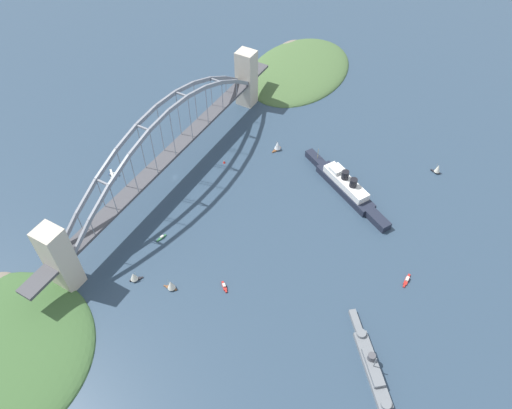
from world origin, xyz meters
TOP-DOWN VIEW (x-y plane):
  - ground_plane at (0.00, 0.00)m, footprint 1400.00×1400.00m
  - harbor_arch_bridge at (0.00, -0.00)m, footprint 305.16×16.80m
  - headland_west_shore at (-199.96, 18.19)m, footprint 142.80×97.95m
  - ocean_liner at (-55.90, 131.40)m, footprint 56.57×93.21m
  - naval_cruiser at (77.10, 204.29)m, footprint 65.57×55.13m
  - seaplane_taxiing_near_bridge at (24.83, -45.40)m, footprint 8.57×9.09m
  - small_boat_0 at (90.71, 64.18)m, footprint 6.22×9.94m
  - small_boat_1 at (97.79, 37.55)m, footprint 8.57×8.00m
  - small_boat_2 at (4.39, 202.94)m, footprint 12.40×2.66m
  - small_boat_3 at (71.83, 95.12)m, footprint 7.13×8.07m
  - small_boat_4 at (-73.53, 59.45)m, footprint 10.10×7.06m
  - small_boat_5 at (58.61, 31.18)m, footprint 8.72×3.14m
  - small_boat_6 at (-114.18, 190.89)m, footprint 5.37×8.60m
  - channel_marker_buoy at (-35.30, 27.48)m, footprint 2.20×2.20m

SIDE VIEW (x-z plane):
  - ground_plane at x=0.00m, z-range 0.00..0.00m
  - headland_west_shore at x=-199.96m, z-range -8.15..8.15m
  - small_boat_5 at x=58.61m, z-range -0.29..1.81m
  - small_boat_2 at x=4.39m, z-range -0.36..2.12m
  - small_boat_3 at x=71.83m, z-range -0.36..2.18m
  - channel_marker_buoy at x=-35.30m, z-range -0.26..2.49m
  - seaplane_taxiing_near_bridge at x=24.83m, z-range -0.45..4.55m
  - naval_cruiser at x=77.10m, z-range -5.38..10.60m
  - small_boat_1 at x=97.79m, z-range -0.25..8.69m
  - small_boat_0 at x=90.71m, z-range -0.36..9.74m
  - small_boat_6 at x=-114.18m, z-range -0.31..9.85m
  - small_boat_4 at x=-73.53m, z-range -0.36..9.91m
  - ocean_liner at x=-55.90m, z-range -3.98..15.27m
  - harbor_arch_bridge at x=0.00m, z-range -6.42..65.15m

